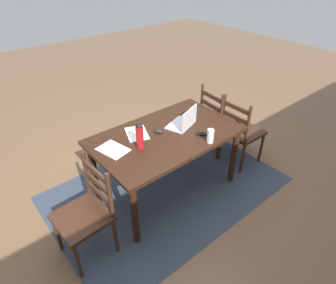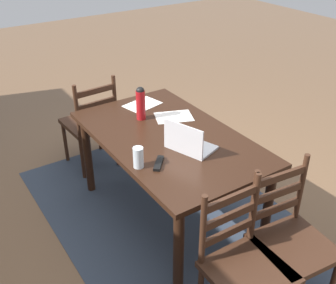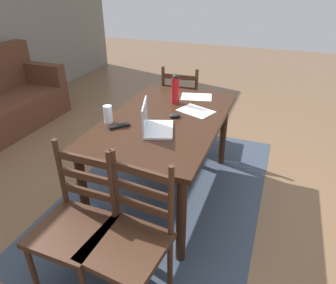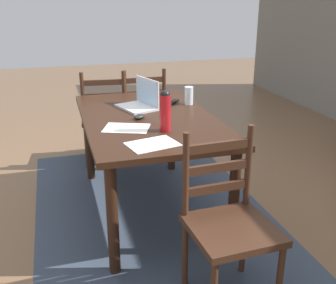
{
  "view_description": "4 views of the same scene",
  "coord_description": "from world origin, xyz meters",
  "px_view_note": "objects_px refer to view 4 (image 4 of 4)",
  "views": [
    {
      "loc": [
        1.63,
        1.99,
        2.41
      ],
      "look_at": [
        -0.01,
        0.02,
        0.67
      ],
      "focal_mm": 31.0,
      "sensor_mm": 36.0,
      "label": 1
    },
    {
      "loc": [
        -2.22,
        1.47,
        2.26
      ],
      "look_at": [
        0.02,
        -0.01,
        0.7
      ],
      "focal_mm": 43.61,
      "sensor_mm": 36.0,
      "label": 2
    },
    {
      "loc": [
        -2.21,
        -0.86,
        1.84
      ],
      "look_at": [
        -0.0,
        -0.03,
        0.55
      ],
      "focal_mm": 32.91,
      "sensor_mm": 36.0,
      "label": 3
    },
    {
      "loc": [
        2.79,
        -0.65,
        1.63
      ],
      "look_at": [
        0.08,
        0.13,
        0.58
      ],
      "focal_mm": 43.29,
      "sensor_mm": 36.0,
      "label": 4
    }
  ],
  "objects_px": {
    "dining_table": "(148,129)",
    "water_bottle": "(165,110)",
    "drinking_glass": "(189,96)",
    "chair_left_far": "(142,115)",
    "chair_right_far": "(229,224)",
    "computer_mouse": "(139,117)",
    "chair_left_near": "(105,118)",
    "tv_remote": "(172,103)",
    "laptop": "(141,100)"
  },
  "relations": [
    {
      "from": "drinking_glass",
      "to": "tv_remote",
      "type": "distance_m",
      "value": 0.15
    },
    {
      "from": "laptop",
      "to": "water_bottle",
      "type": "height_order",
      "value": "water_bottle"
    },
    {
      "from": "chair_right_far",
      "to": "water_bottle",
      "type": "bearing_deg",
      "value": -167.78
    },
    {
      "from": "drinking_glass",
      "to": "tv_remote",
      "type": "relative_size",
      "value": 0.85
    },
    {
      "from": "water_bottle",
      "to": "drinking_glass",
      "type": "bearing_deg",
      "value": 148.48
    },
    {
      "from": "chair_right_far",
      "to": "drinking_glass",
      "type": "distance_m",
      "value": 1.38
    },
    {
      "from": "dining_table",
      "to": "tv_remote",
      "type": "height_order",
      "value": "tv_remote"
    },
    {
      "from": "water_bottle",
      "to": "drinking_glass",
      "type": "xyz_separation_m",
      "value": [
        -0.6,
        0.37,
        -0.07
      ]
    },
    {
      "from": "chair_left_far",
      "to": "chair_right_far",
      "type": "distance_m",
      "value": 2.13
    },
    {
      "from": "chair_right_far",
      "to": "computer_mouse",
      "type": "distance_m",
      "value": 1.1
    },
    {
      "from": "drinking_glass",
      "to": "laptop",
      "type": "bearing_deg",
      "value": -91.16
    },
    {
      "from": "tv_remote",
      "to": "chair_left_near",
      "type": "bearing_deg",
      "value": 163.52
    },
    {
      "from": "chair_right_far",
      "to": "tv_remote",
      "type": "height_order",
      "value": "chair_right_far"
    },
    {
      "from": "chair_left_near",
      "to": "chair_right_far",
      "type": "relative_size",
      "value": 1.0
    },
    {
      "from": "water_bottle",
      "to": "computer_mouse",
      "type": "xyz_separation_m",
      "value": [
        -0.31,
        -0.11,
        -0.13
      ]
    },
    {
      "from": "chair_left_far",
      "to": "chair_right_far",
      "type": "xyz_separation_m",
      "value": [
        2.13,
        -0.0,
        0.0
      ]
    },
    {
      "from": "computer_mouse",
      "to": "laptop",
      "type": "bearing_deg",
      "value": 129.37
    },
    {
      "from": "drinking_glass",
      "to": "tv_remote",
      "type": "xyz_separation_m",
      "value": [
        -0.05,
        -0.12,
        -0.06
      ]
    },
    {
      "from": "chair_right_far",
      "to": "chair_left_far",
      "type": "bearing_deg",
      "value": 179.96
    },
    {
      "from": "chair_left_near",
      "to": "computer_mouse",
      "type": "distance_m",
      "value": 1.17
    },
    {
      "from": "laptop",
      "to": "water_bottle",
      "type": "distance_m",
      "value": 0.61
    },
    {
      "from": "dining_table",
      "to": "chair_left_near",
      "type": "distance_m",
      "value": 1.11
    },
    {
      "from": "chair_left_near",
      "to": "laptop",
      "type": "distance_m",
      "value": 0.92
    },
    {
      "from": "chair_left_near",
      "to": "water_bottle",
      "type": "bearing_deg",
      "value": 8.91
    },
    {
      "from": "chair_left_far",
      "to": "computer_mouse",
      "type": "relative_size",
      "value": 9.5
    },
    {
      "from": "chair_left_far",
      "to": "tv_remote",
      "type": "distance_m",
      "value": 0.84
    },
    {
      "from": "laptop",
      "to": "tv_remote",
      "type": "distance_m",
      "value": 0.28
    },
    {
      "from": "chair_right_far",
      "to": "computer_mouse",
      "type": "xyz_separation_m",
      "value": [
        -1.02,
        -0.26,
        0.33
      ]
    },
    {
      "from": "tv_remote",
      "to": "computer_mouse",
      "type": "bearing_deg",
      "value": -93.36
    },
    {
      "from": "chair_left_near",
      "to": "chair_right_far",
      "type": "bearing_deg",
      "value": 10.02
    },
    {
      "from": "computer_mouse",
      "to": "tv_remote",
      "type": "xyz_separation_m",
      "value": [
        -0.34,
        0.35,
        -0.01
      ]
    },
    {
      "from": "chair_left_far",
      "to": "dining_table",
      "type": "bearing_deg",
      "value": -9.93
    },
    {
      "from": "chair_left_near",
      "to": "tv_remote",
      "type": "xyz_separation_m",
      "value": [
        0.78,
        0.47,
        0.32
      ]
    },
    {
      "from": "dining_table",
      "to": "water_bottle",
      "type": "height_order",
      "value": "water_bottle"
    },
    {
      "from": "computer_mouse",
      "to": "chair_left_near",
      "type": "bearing_deg",
      "value": 150.37
    },
    {
      "from": "tv_remote",
      "to": "drinking_glass",
      "type": "bearing_deg",
      "value": 20.29
    },
    {
      "from": "dining_table",
      "to": "drinking_glass",
      "type": "height_order",
      "value": "drinking_glass"
    },
    {
      "from": "chair_left_far",
      "to": "tv_remote",
      "type": "relative_size",
      "value": 5.59
    },
    {
      "from": "chair_left_far",
      "to": "laptop",
      "type": "xyz_separation_m",
      "value": [
        0.82,
        -0.18,
        0.37
      ]
    },
    {
      "from": "water_bottle",
      "to": "tv_remote",
      "type": "bearing_deg",
      "value": 159.5
    },
    {
      "from": "dining_table",
      "to": "chair_left_near",
      "type": "relative_size",
      "value": 1.64
    },
    {
      "from": "chair_right_far",
      "to": "laptop",
      "type": "bearing_deg",
      "value": -172.14
    },
    {
      "from": "laptop",
      "to": "tv_remote",
      "type": "bearing_deg",
      "value": 99.03
    },
    {
      "from": "chair_right_far",
      "to": "computer_mouse",
      "type": "bearing_deg",
      "value": -165.7
    },
    {
      "from": "chair_left_far",
      "to": "drinking_glass",
      "type": "xyz_separation_m",
      "value": [
        0.83,
        0.21,
        0.38
      ]
    },
    {
      "from": "chair_right_far",
      "to": "drinking_glass",
      "type": "xyz_separation_m",
      "value": [
        -1.31,
        0.21,
        0.38
      ]
    },
    {
      "from": "water_bottle",
      "to": "computer_mouse",
      "type": "distance_m",
      "value": 0.35
    },
    {
      "from": "chair_left_far",
      "to": "computer_mouse",
      "type": "distance_m",
      "value": 1.19
    },
    {
      "from": "chair_left_near",
      "to": "water_bottle",
      "type": "xyz_separation_m",
      "value": [
        1.42,
        0.22,
        0.45
      ]
    },
    {
      "from": "dining_table",
      "to": "water_bottle",
      "type": "bearing_deg",
      "value": 5.02
    }
  ]
}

